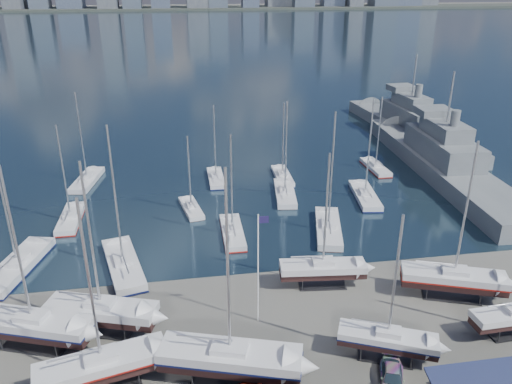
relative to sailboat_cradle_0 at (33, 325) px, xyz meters
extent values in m
plane|color=#605E59|center=(20.31, -1.52, -2.12)|extent=(1400.00, 1400.00, 0.00)
cube|color=#192C3A|center=(20.31, 308.48, -2.27)|extent=(1400.00, 600.00, 0.40)
cube|color=#2D332D|center=(20.31, 568.48, -1.02)|extent=(1400.00, 80.00, 2.20)
cube|color=#2D2D33|center=(0.00, 0.00, -2.04)|extent=(6.28, 4.42, 0.16)
cube|color=black|center=(0.00, 0.00, -0.50)|extent=(10.63, 5.88, 0.83)
cube|color=silver|center=(0.00, 0.00, 0.33)|extent=(10.78, 6.29, 0.83)
cube|color=#0D1545|center=(0.00, 0.00, -0.05)|extent=(10.89, 6.35, 0.17)
cube|color=silver|center=(0.00, 0.00, 1.00)|extent=(3.04, 2.53, 0.50)
cylinder|color=#B2B2B7|center=(0.00, 0.00, 7.78)|extent=(0.22, 0.22, 14.06)
cube|color=black|center=(6.49, -6.03, -0.52)|extent=(10.35, 4.69, 0.81)
cube|color=silver|center=(6.49, -6.03, 0.29)|extent=(10.45, 5.10, 0.81)
cube|color=maroon|center=(6.49, -6.03, -0.08)|extent=(10.55, 5.15, 0.16)
cube|color=silver|center=(6.49, -6.03, 0.94)|extent=(2.84, 2.23, 0.50)
cylinder|color=#B2B2B7|center=(6.49, -6.03, 7.49)|extent=(0.22, 0.22, 13.59)
cube|color=#2D2D33|center=(5.60, 1.15, -2.04)|extent=(6.10, 4.18, 0.16)
cube|color=black|center=(5.60, 1.15, -0.51)|extent=(10.40, 5.48, 0.81)
cube|color=silver|center=(5.60, 1.15, 0.30)|extent=(10.53, 5.89, 0.81)
cube|color=silver|center=(5.60, 1.15, 0.96)|extent=(2.94, 2.42, 0.50)
cylinder|color=#B2B2B7|center=(5.60, 1.15, 7.56)|extent=(0.22, 0.22, 13.70)
cube|color=#2D2D33|center=(16.43, -6.95, -2.04)|extent=(6.79, 4.63, 0.16)
cube|color=black|center=(16.43, -6.95, -0.47)|extent=(11.59, 6.04, 0.90)
cube|color=silver|center=(16.43, -6.95, 0.44)|extent=(11.73, 6.49, 0.90)
cube|color=#0D1545|center=(16.43, -6.95, 0.02)|extent=(11.85, 6.56, 0.18)
cube|color=silver|center=(16.43, -6.95, 1.14)|extent=(3.27, 2.68, 0.50)
cylinder|color=#B2B2B7|center=(16.43, -6.95, 8.52)|extent=(0.22, 0.22, 15.27)
cube|color=#2D2D33|center=(27.57, 5.02, -2.04)|extent=(5.13, 2.75, 0.16)
cube|color=black|center=(27.57, 5.02, -0.56)|extent=(9.12, 3.05, 0.72)
cube|color=silver|center=(27.57, 5.02, 0.16)|extent=(9.16, 3.42, 0.72)
cube|color=silver|center=(27.57, 5.02, 0.76)|extent=(2.38, 1.73, 0.50)
cylinder|color=#B2B2B7|center=(27.57, 5.02, 6.56)|extent=(0.22, 0.22, 12.08)
cube|color=#2D2D33|center=(29.80, -6.57, -2.04)|extent=(4.95, 3.73, 0.16)
cube|color=black|center=(29.80, -6.57, -0.59)|extent=(8.26, 5.14, 0.65)
cube|color=silver|center=(29.80, -6.57, 0.06)|extent=(8.41, 5.45, 0.65)
cube|color=#0D1545|center=(29.80, -6.57, -0.24)|extent=(8.49, 5.51, 0.13)
cube|color=silver|center=(29.80, -6.57, 0.64)|extent=(2.43, 2.09, 0.50)
cylinder|color=#B2B2B7|center=(29.80, -6.57, 5.92)|extent=(0.22, 0.22, 11.05)
cube|color=#2D2D33|center=(39.99, 0.91, -2.04)|extent=(6.13, 4.35, 0.16)
cube|color=black|center=(39.99, 0.91, -0.51)|extent=(10.35, 5.82, 0.81)
cube|color=silver|center=(39.99, 0.91, 0.30)|extent=(10.50, 6.22, 0.81)
cube|color=maroon|center=(39.99, 0.91, -0.07)|extent=(10.61, 6.28, 0.16)
cube|color=silver|center=(39.99, 0.91, 0.96)|extent=(2.97, 2.49, 0.50)
cylinder|color=#B2B2B7|center=(39.99, 0.91, 7.56)|extent=(0.22, 0.22, 13.70)
cube|color=#2D2D33|center=(42.38, -5.46, -2.04)|extent=(4.45, 2.15, 0.16)
cube|color=black|center=(-5.01, 13.35, -2.44)|extent=(5.58, 12.03, 0.94)
cube|color=silver|center=(-5.01, 13.35, -1.51)|extent=(6.06, 12.15, 0.94)
cube|color=#0D1545|center=(-5.01, 13.35, -1.94)|extent=(6.12, 12.28, 0.19)
cube|color=silver|center=(-5.01, 13.35, -0.79)|extent=(2.63, 3.32, 0.50)
cylinder|color=#B2B2B7|center=(-5.01, 13.35, 6.87)|extent=(0.22, 0.22, 15.81)
cube|color=black|center=(-1.31, 25.13, -2.36)|extent=(2.23, 9.25, 0.74)
cube|color=silver|center=(-1.31, 25.13, -1.62)|extent=(2.62, 9.25, 0.74)
cube|color=maroon|center=(-1.31, 25.13, -1.96)|extent=(2.65, 9.35, 0.15)
cube|color=silver|center=(-1.31, 25.13, -1.00)|extent=(1.56, 2.32, 0.50)
cylinder|color=#B2B2B7|center=(-1.31, 25.13, 4.99)|extent=(0.22, 0.22, 12.48)
cube|color=black|center=(-1.14, 39.14, -2.39)|extent=(4.02, 10.29, 0.80)
cube|color=silver|center=(-1.14, 39.14, -1.59)|extent=(4.44, 10.36, 0.80)
cube|color=silver|center=(-1.14, 39.14, -0.93)|extent=(2.08, 2.75, 0.50)
cylinder|color=#B2B2B7|center=(-1.14, 39.14, 5.59)|extent=(0.22, 0.22, 13.55)
cube|color=black|center=(6.58, 11.76, -2.44)|extent=(5.33, 11.82, 0.92)
cube|color=silver|center=(6.58, 11.76, -1.52)|extent=(5.80, 11.93, 0.92)
cube|color=#0D1545|center=(6.58, 11.76, -1.94)|extent=(5.86, 12.05, 0.18)
cube|color=silver|center=(6.58, 11.76, -0.81)|extent=(2.55, 3.25, 0.50)
cylinder|color=#B2B2B7|center=(6.58, 11.76, 6.71)|extent=(0.22, 0.22, 15.53)
cube|color=black|center=(14.74, 25.94, -2.31)|extent=(3.11, 7.73, 0.60)
cube|color=silver|center=(14.74, 25.94, -1.71)|extent=(3.42, 7.79, 0.60)
cube|color=silver|center=(14.74, 25.94, -1.16)|extent=(1.58, 2.08, 0.50)
cylinder|color=#B2B2B7|center=(14.74, 25.94, 3.68)|extent=(0.22, 0.22, 10.16)
cube|color=black|center=(19.19, 36.79, -2.34)|extent=(2.08, 8.57, 0.68)
cube|color=silver|center=(19.19, 36.79, -1.66)|extent=(2.44, 8.57, 0.68)
cube|color=#0D1545|center=(19.19, 36.79, -1.97)|extent=(2.46, 8.66, 0.14)
cube|color=silver|center=(19.19, 36.79, -1.06)|extent=(1.45, 2.15, 0.50)
cylinder|color=#B2B2B7|center=(19.19, 36.79, 4.46)|extent=(0.22, 0.22, 11.56)
cube|color=black|center=(19.56, 17.65, -2.36)|extent=(2.35, 9.24, 0.74)
cube|color=silver|center=(19.56, 17.65, -1.63)|extent=(2.74, 9.24, 0.74)
cube|color=maroon|center=(19.56, 17.65, -1.96)|extent=(2.77, 9.34, 0.15)
cube|color=silver|center=(19.56, 17.65, -1.01)|extent=(1.59, 2.33, 0.50)
cylinder|color=#B2B2B7|center=(19.56, 17.65, 4.95)|extent=(0.22, 0.22, 12.42)
cube|color=black|center=(28.79, 28.72, -2.39)|extent=(3.75, 10.20, 0.80)
cube|color=silver|center=(28.79, 28.72, -1.59)|extent=(4.16, 10.26, 0.80)
cube|color=silver|center=(28.79, 28.72, -0.94)|extent=(2.01, 2.70, 0.50)
cylinder|color=#B2B2B7|center=(28.79, 28.72, 5.54)|extent=(0.22, 0.22, 13.46)
cube|color=black|center=(29.96, 35.93, -2.35)|extent=(2.35, 8.73, 0.69)
cube|color=silver|center=(29.96, 35.93, -1.65)|extent=(2.71, 8.74, 0.69)
cube|color=#0D1545|center=(29.96, 35.93, -1.97)|extent=(2.74, 8.83, 0.14)
cube|color=silver|center=(29.96, 35.93, -1.06)|extent=(1.53, 2.21, 0.50)
cylinder|color=#B2B2B7|center=(29.96, 35.93, 4.54)|extent=(0.22, 0.22, 11.70)
cube|color=black|center=(31.80, 16.65, -2.42)|extent=(5.16, 11.20, 0.87)
cube|color=silver|center=(31.80, 16.65, -1.55)|extent=(5.60, 11.31, 0.87)
cube|color=silver|center=(31.80, 16.65, -0.86)|extent=(2.44, 3.09, 0.50)
cylinder|color=#B2B2B7|center=(31.80, 16.65, 6.24)|extent=(0.22, 0.22, 14.70)
cube|color=black|center=(40.28, 25.97, -2.40)|extent=(3.85, 10.54, 0.82)
cube|color=silver|center=(40.28, 25.97, -1.57)|extent=(4.28, 10.60, 0.82)
cube|color=#0D1545|center=(40.28, 25.97, -1.95)|extent=(4.32, 10.71, 0.16)
cube|color=silver|center=(40.28, 25.97, -0.91)|extent=(2.07, 2.79, 0.50)
cylinder|color=#B2B2B7|center=(40.28, 25.97, 5.79)|extent=(0.22, 0.22, 13.91)
cube|color=black|center=(46.53, 37.47, -2.35)|extent=(2.16, 8.69, 0.69)
cube|color=silver|center=(46.53, 37.47, -1.65)|extent=(2.53, 8.69, 0.69)
cube|color=maroon|center=(46.53, 37.47, -1.97)|extent=(2.55, 8.78, 0.14)
cube|color=silver|center=(46.53, 37.47, -1.06)|extent=(1.48, 2.18, 0.50)
cylinder|color=#B2B2B7|center=(46.53, 37.47, 4.54)|extent=(0.22, 0.22, 11.70)
cube|color=slate|center=(56.63, 34.41, -1.62)|extent=(10.91, 50.37, 4.50)
cube|color=slate|center=(56.63, 34.41, 2.43)|extent=(7.41, 17.84, 3.60)
cube|color=slate|center=(56.63, 34.41, 5.43)|extent=(5.38, 10.26, 2.40)
cube|color=slate|center=(56.92, 39.40, 7.13)|extent=(5.88, 5.32, 1.20)
cylinder|color=#B2B2B7|center=(56.63, 34.41, 10.63)|extent=(0.30, 0.30, 8.00)
cube|color=slate|center=(60.99, 55.99, -1.66)|extent=(10.03, 45.43, 4.06)
cube|color=slate|center=(60.99, 55.99, 2.17)|extent=(6.75, 16.10, 3.60)
cube|color=slate|center=(60.99, 55.99, 5.17)|extent=(4.88, 9.27, 2.40)
cube|color=slate|center=(60.70, 60.49, 6.87)|extent=(5.32, 4.81, 1.20)
cylinder|color=#B2B2B7|center=(60.99, 55.99, 10.37)|extent=(0.30, 0.30, 8.00)
imported|color=gray|center=(29.04, -9.57, -1.45)|extent=(3.39, 5.00, 1.34)
cylinder|color=white|center=(19.88, 0.22, 3.46)|extent=(0.12, 0.12, 11.16)
cube|color=#19133C|center=(20.35, 0.22, 8.49)|extent=(0.93, 0.05, 0.65)
camera|label=1|loc=(13.37, -38.07, 27.61)|focal=35.00mm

